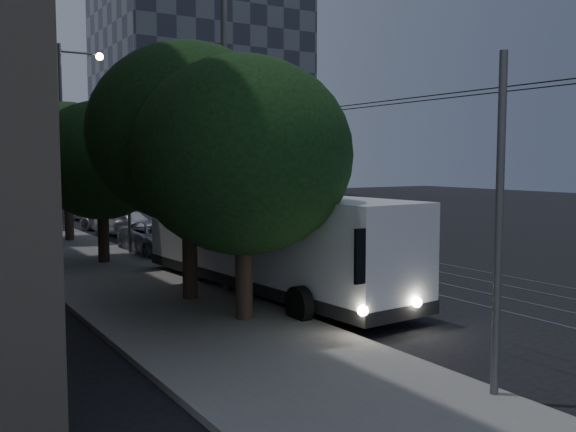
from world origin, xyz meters
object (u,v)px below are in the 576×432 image
Objects in this scene: streetlamp_far at (69,121)px; car_white_a at (129,223)px; car_white_d at (51,204)px; pickup_silver at (160,238)px; car_white_c at (87,211)px; car_white_b at (111,220)px; trolleybus at (264,240)px; streetlamp_near at (236,92)px.

car_white_a is at bearing -54.65° from streetlamp_far.
car_white_d is at bearing 66.56° from car_white_a.
pickup_silver is 25.19m from car_white_d.
pickup_silver is at bearing -98.14° from car_white_c.
pickup_silver is 7.33m from car_white_a.
streetlamp_far is (-2.18, 0.28, 5.71)m from car_white_b.
car_white_c is (1.40, 27.33, -0.96)m from trolleybus.
streetlamp_near is (-1.69, -16.38, 5.56)m from car_white_a.
car_white_c is at bearing 68.72° from car_white_b.
streetlamp_far is at bearing 91.75° from streetlamp_near.
pickup_silver is 0.51× the size of streetlamp_near.
pickup_silver is 10.26m from car_white_b.
car_white_d is at bearing 92.52° from car_white_c.
streetlamp_far reaches higher than car_white_b.
car_white_b is 0.43× the size of streetlamp_far.
pickup_silver is at bearing -111.40° from car_white_d.
streetlamp_far is at bearing 97.48° from pickup_silver.
car_white_d is at bearing 87.94° from streetlamp_near.
car_white_d is at bearing 82.88° from streetlamp_far.
trolleybus is at bearing -118.34° from car_white_a.
trolleybus is 2.82× the size of car_white_a.
car_white_d reaches higher than car_white_b.
trolleybus is 27.38m from car_white_c.
streetlamp_near is at bearing -98.34° from car_white_c.
streetlamp_near is 0.99× the size of streetlamp_far.
car_white_c is at bearing 82.75° from trolleybus.
pickup_silver reaches higher than car_white_c.
streetlamp_near is (-1.58, -19.33, 5.63)m from car_white_b.
trolleybus is 4.71m from streetlamp_near.
streetlamp_near reaches higher than car_white_a.
car_white_a is 17.38m from streetlamp_near.
streetlamp_far is (-2.29, 3.23, 5.65)m from car_white_a.
pickup_silver is at bearing -111.99° from car_white_b.
car_white_a is 0.41× the size of streetlamp_far.
streetlamp_far reaches higher than trolleybus.
streetlamp_near is at bearing -88.25° from streetlamp_far.
pickup_silver is 0.50× the size of streetlamp_far.
car_white_a is 6.90m from streetlamp_far.
trolleybus is at bearing -96.84° from car_white_c.
car_white_c is (1.31, 17.70, -0.03)m from pickup_silver.
car_white_b is (-0.11, 2.95, -0.06)m from car_white_a.
pickup_silver is 17.75m from car_white_c.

